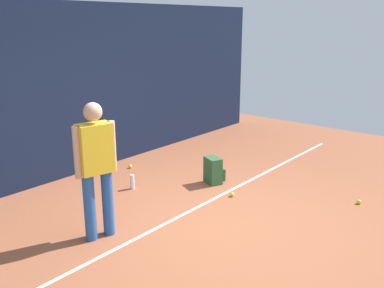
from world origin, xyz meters
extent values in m
plane|color=#9E5638|center=(0.00, 0.00, 0.00)|extent=(12.00, 12.00, 0.00)
cube|color=#141E38|center=(0.00, 3.00, 1.45)|extent=(10.00, 0.10, 2.91)
cube|color=white|center=(0.00, 0.44, 0.00)|extent=(9.00, 0.05, 0.00)
cylinder|color=#2659A5|center=(-1.39, 0.85, 0.42)|extent=(0.14, 0.14, 0.85)
cylinder|color=#2659A5|center=(-1.16, 0.80, 0.42)|extent=(0.14, 0.14, 0.85)
cube|color=yellow|center=(-1.27, 0.82, 1.15)|extent=(0.44, 0.31, 0.60)
sphere|color=#D8A884|center=(-1.27, 0.82, 1.59)|extent=(0.22, 0.22, 0.22)
cylinder|color=#D8A884|center=(-1.49, 0.88, 1.14)|extent=(0.09, 0.09, 0.62)
cylinder|color=#D8A884|center=(-1.06, 0.77, 1.14)|extent=(0.09, 0.09, 0.62)
cube|color=#2D6038|center=(1.08, 0.86, 0.22)|extent=(0.30, 0.36, 0.44)
cube|color=#23562D|center=(1.21, 0.80, 0.14)|extent=(0.16, 0.23, 0.20)
sphere|color=#CCE033|center=(0.82, 0.28, 0.03)|extent=(0.07, 0.07, 0.07)
sphere|color=#CCE033|center=(0.71, 2.46, 0.03)|extent=(0.07, 0.07, 0.07)
sphere|color=#CCE033|center=(1.79, -1.31, 0.03)|extent=(0.07, 0.07, 0.07)
cylinder|color=white|center=(0.06, 1.69, 0.12)|extent=(0.07, 0.07, 0.24)
camera|label=1|loc=(-4.23, -3.14, 2.60)|focal=39.96mm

